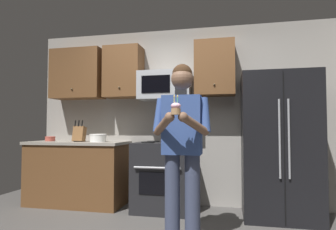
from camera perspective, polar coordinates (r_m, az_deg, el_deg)
wall_back at (r=4.35m, az=2.16°, el=-0.18°), size 4.40×0.10×2.60m
oven_range at (r=4.05m, az=-0.94°, el=-11.90°), size 0.76×0.70×0.93m
microwave at (r=4.16m, az=-0.55°, el=5.75°), size 0.74×0.41×0.40m
refrigerator at (r=3.90m, az=21.01°, el=-5.61°), size 0.90×0.75×1.80m
cabinet_row_upper at (r=4.40m, az=-7.79°, el=8.34°), size 2.78×0.36×0.76m
counter_left at (r=4.54m, az=-17.36°, el=-10.77°), size 1.44×0.66×0.92m
knife_block at (r=4.43m, az=-17.05°, el=-3.56°), size 0.16×0.15×0.32m
bowl_large_white at (r=4.30m, az=-13.60°, el=-4.36°), size 0.24×0.24×0.11m
bowl_small_colored at (r=4.76m, az=-22.16°, el=-4.33°), size 0.15×0.15×0.07m
person at (r=2.87m, az=2.77°, el=-5.06°), size 0.60×0.48×1.76m
cupcake at (r=2.55m, az=1.55°, el=1.31°), size 0.09×0.09×0.17m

